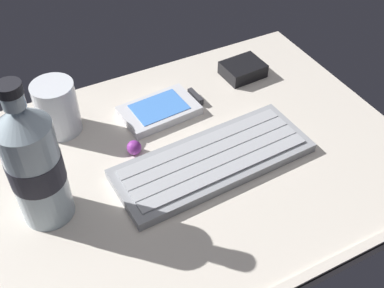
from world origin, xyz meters
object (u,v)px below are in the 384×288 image
Objects in this scene: water_bottle at (34,163)px; charger_block at (243,69)px; handheld_device at (163,109)px; juice_cup at (57,110)px; trackball_mouse at (134,148)px; keyboard at (213,160)px.

water_bottle is 42.02cm from charger_block.
handheld_device is 1.55× the size of juice_cup.
water_bottle is 2.97× the size of charger_block.
charger_block is (16.98, 2.95, 0.47)cm from handheld_device.
water_bottle is at bearing -159.84° from charger_block.
water_bottle is 9.45× the size of trackball_mouse.
trackball_mouse is (8.06, -10.20, -2.81)cm from juice_cup.
charger_block is at bearing 21.01° from trackball_mouse.
trackball_mouse is at bearing 18.66° from water_bottle.
keyboard is 24.81cm from juice_cup.
trackball_mouse is at bearing -158.99° from charger_block.
water_bottle is at bearing -161.34° from trackball_mouse.
handheld_device is 16.45cm from juice_cup.
handheld_device is 10.06cm from trackball_mouse.
juice_cup is 0.41× the size of water_bottle.
keyboard is at bearing -38.24° from trackball_mouse.
handheld_device is at bearing 96.62° from keyboard.
water_bottle reaches higher than juice_cup.
water_bottle reaches higher than handheld_device.
handheld_device is at bearing 40.37° from trackball_mouse.
juice_cup is at bearing 166.80° from handheld_device.
charger_block reaches higher than trackball_mouse.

